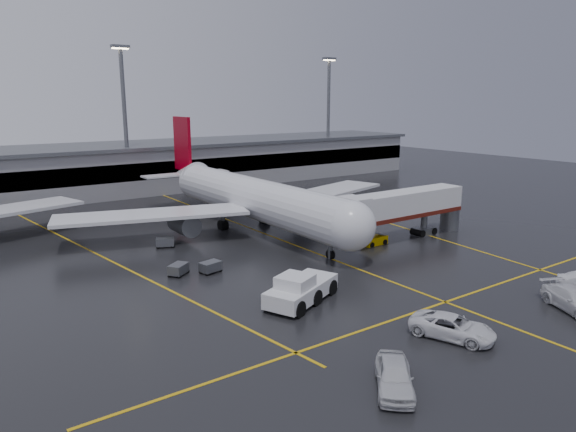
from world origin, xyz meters
TOP-DOWN VIEW (x-y plane):
  - ground at (0.00, 0.00)m, footprint 220.00×220.00m
  - apron_line_centre at (0.00, 0.00)m, footprint 0.25×90.00m
  - apron_line_stop at (0.00, -22.00)m, footprint 60.00×0.25m
  - apron_line_left at (-20.00, 10.00)m, footprint 9.99×69.35m
  - apron_line_right at (18.00, 10.00)m, footprint 7.57×69.64m
  - terminal at (0.00, 47.93)m, footprint 122.00×19.00m
  - light_mast_mid at (-5.00, 42.00)m, footprint 3.00×1.20m
  - light_mast_right at (40.00, 42.00)m, footprint 3.00×1.20m
  - main_airliner at (0.00, 9.70)m, footprint 48.80×45.60m
  - jet_bridge at (11.87, -6.00)m, footprint 19.90×3.40m
  - pushback_tractor at (-9.98, -15.03)m, footprint 8.17×5.83m
  - belt_loader at (7.77, -5.71)m, footprint 3.22×1.57m
  - service_van_a at (-5.09, -26.55)m, footprint 4.68×6.50m
  - service_van_b at (6.92, -29.13)m, footprint 4.95×6.70m
  - service_van_d at (-13.50, -28.94)m, footprint 5.00×5.25m
  - baggage_cart_a at (-12.55, -3.77)m, footprint 2.24×1.71m
  - baggage_cart_b at (-15.41, -2.65)m, footprint 2.38×2.23m
  - baggage_cart_c at (-12.66, 7.35)m, footprint 2.35×1.99m

SIDE VIEW (x-z plane):
  - ground at x=0.00m, z-range 0.00..0.00m
  - apron_line_centre at x=0.00m, z-range 0.00..0.02m
  - apron_line_stop at x=0.00m, z-range 0.00..0.02m
  - apron_line_left at x=-20.00m, z-range 0.00..0.02m
  - apron_line_right at x=18.00m, z-range 0.00..0.02m
  - belt_loader at x=7.77m, z-range -0.51..1.51m
  - baggage_cart_a at x=-12.55m, z-range 0.07..1.19m
  - baggage_cart_b at x=-15.41m, z-range 0.07..1.19m
  - baggage_cart_c at x=-12.66m, z-range 0.07..1.19m
  - service_van_a at x=-5.09m, z-range 0.00..1.64m
  - service_van_d at x=-13.50m, z-range 0.00..1.76m
  - service_van_b at x=6.92m, z-range 0.00..1.81m
  - pushback_tractor at x=-9.98m, z-range -0.28..2.43m
  - jet_bridge at x=11.87m, z-range 0.91..6.96m
  - main_airliner at x=0.00m, z-range -2.84..11.26m
  - terminal at x=0.00m, z-range 0.02..8.62m
  - light_mast_mid at x=-5.00m, z-range 1.75..27.20m
  - light_mast_right at x=40.00m, z-range 1.75..27.20m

